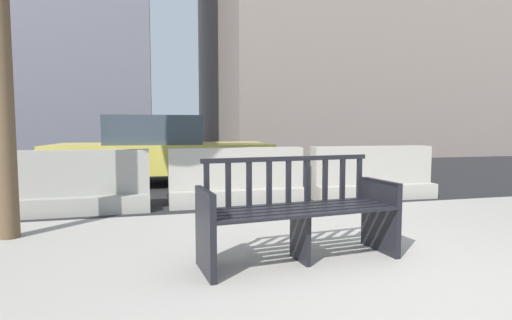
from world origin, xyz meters
name	(u,v)px	position (x,y,z in m)	size (l,w,h in m)	color
ground_plane	(382,279)	(0.00, 0.00, 0.00)	(200.00, 200.00, 0.00)	gray
street_asphalt	(213,168)	(0.00, 8.70, 0.00)	(120.00, 12.00, 0.01)	black
street_bench	(299,215)	(-0.45, 0.57, 0.40)	(1.73, 0.69, 0.88)	black
jersey_barrier_centre	(237,181)	(-0.44, 3.24, 0.34)	(2.01, 0.70, 0.84)	#9E998E
jersey_barrier_left	(72,187)	(-2.71, 3.16, 0.34)	(2.01, 0.72, 0.84)	gray
jersey_barrier_right	(371,177)	(1.77, 3.18, 0.34)	(2.02, 0.74, 0.84)	#9E998E
car_taxi_near	(162,151)	(-1.48, 5.73, 0.67)	(4.32, 2.08, 1.37)	#DBC64C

